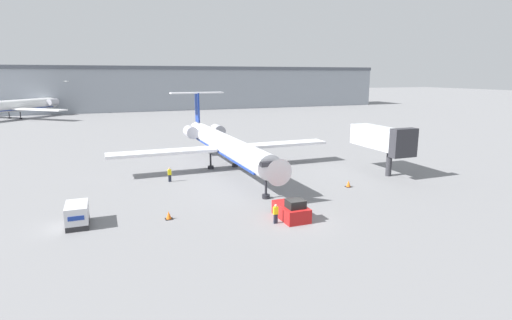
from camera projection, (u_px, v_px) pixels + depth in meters
The scene contains 11 objects.
ground_plane at pixel (298, 222), 34.03m from camera, with size 600.00×600.00×0.00m, color slate.
terminal_building at pixel (145, 88), 141.95m from camera, with size 180.00×16.80×15.27m.
airplane_main at pixel (224, 144), 52.48m from camera, with size 29.60×32.69×9.54m.
pushback_tug at pixel (291, 210), 34.68m from camera, with size 2.09×3.80×1.93m.
luggage_cart at pixel (77, 215), 32.99m from camera, with size 1.74×3.14×1.87m.
worker_near_tug at pixel (276, 213), 33.49m from camera, with size 0.40×0.24×1.69m.
worker_by_wing at pixel (170, 174), 46.62m from camera, with size 0.40×0.24×1.70m.
traffic_cone_left at pixel (169, 215), 34.58m from camera, with size 0.64×0.64×0.71m.
traffic_cone_right at pixel (349, 184), 44.55m from camera, with size 0.64×0.64×0.74m.
airplane_parked_far_left at pixel (10, 106), 111.86m from camera, with size 30.16×33.81×10.47m.
jet_bridge at pixel (382, 139), 50.05m from camera, with size 3.20×9.49×6.19m.
Camera 1 is at (-14.91, -28.74, 12.27)m, focal length 28.00 mm.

